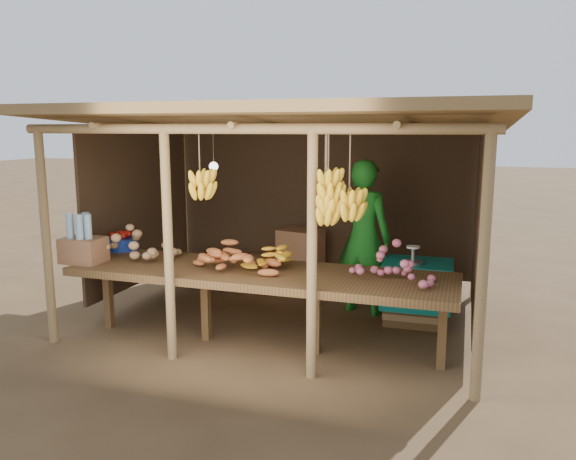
% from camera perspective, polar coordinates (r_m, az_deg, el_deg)
% --- Properties ---
extents(ground, '(60.00, 60.00, 0.00)m').
position_cam_1_polar(ground, '(6.74, 0.00, -8.82)').
color(ground, brown).
rests_on(ground, ground).
extents(stall_structure, '(4.70, 3.50, 2.43)m').
position_cam_1_polar(stall_structure, '(6.35, 0.31, 7.64)').
color(stall_structure, '#91744B').
rests_on(stall_structure, ground).
extents(counter, '(3.90, 1.05, 0.80)m').
position_cam_1_polar(counter, '(5.66, -2.96, -4.72)').
color(counter, brown).
rests_on(counter, ground).
extents(potato_heap, '(1.04, 0.69, 0.37)m').
position_cam_1_polar(potato_heap, '(6.40, -15.57, -1.11)').
color(potato_heap, tan).
rests_on(potato_heap, counter).
extents(sweet_potato_heap, '(0.97, 0.66, 0.35)m').
position_cam_1_polar(sweet_potato_heap, '(5.61, -5.45, -2.38)').
color(sweet_potato_heap, '#C36632').
rests_on(sweet_potato_heap, counter).
extents(onion_heap, '(0.92, 0.72, 0.36)m').
position_cam_1_polar(onion_heap, '(5.27, 10.42, -3.34)').
color(onion_heap, '#CC637A').
rests_on(onion_heap, counter).
extents(banana_pile, '(0.59, 0.44, 0.34)m').
position_cam_1_polar(banana_pile, '(5.63, -1.47, -2.35)').
color(banana_pile, yellow).
rests_on(banana_pile, counter).
extents(tomato_basin, '(0.40, 0.40, 0.21)m').
position_cam_1_polar(tomato_basin, '(6.89, -16.58, -1.19)').
color(tomato_basin, navy).
rests_on(tomato_basin, counter).
extents(bottle_box, '(0.43, 0.34, 0.53)m').
position_cam_1_polar(bottle_box, '(6.33, -20.08, -1.30)').
color(bottle_box, '#8D5E3F').
rests_on(bottle_box, counter).
extents(vendor, '(0.77, 0.60, 1.86)m').
position_cam_1_polar(vendor, '(6.75, 7.66, -0.72)').
color(vendor, '#176B1D').
rests_on(vendor, ground).
extents(tarp_crate, '(0.78, 0.68, 0.92)m').
position_cam_1_polar(tarp_crate, '(6.63, 12.97, -5.97)').
color(tarp_crate, brown).
rests_on(tarp_crate, ground).
extents(carton_stack, '(1.22, 0.56, 0.85)m').
position_cam_1_polar(carton_stack, '(7.64, -0.13, -3.57)').
color(carton_stack, '#8D5E3F').
rests_on(carton_stack, ground).
extents(burlap_sacks, '(0.85, 0.45, 0.60)m').
position_cam_1_polar(burlap_sacks, '(7.88, -7.34, -4.10)').
color(burlap_sacks, '#422F1E').
rests_on(burlap_sacks, ground).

